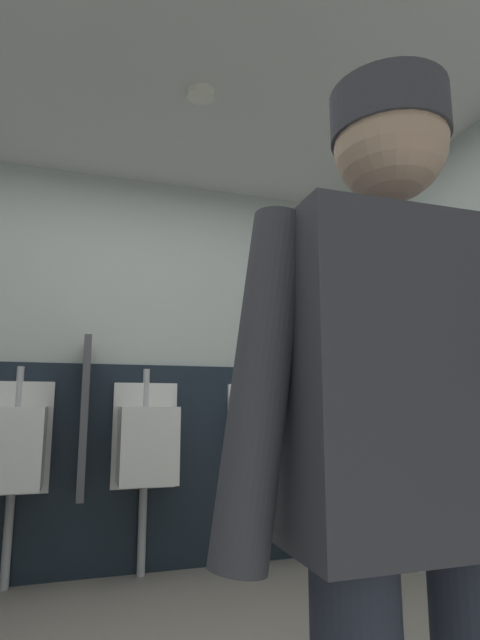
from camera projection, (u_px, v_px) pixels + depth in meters
wall_back at (133, 365)px, 3.28m from camera, size 3.97×0.12×2.55m
wainscot_band_back at (130, 466)px, 3.10m from camera, size 3.37×0.03×1.27m
downlight_far at (201, 94)px, 2.46m from camera, size 0.14×0.14×0.03m
urinal_left at (12, 447)px, 2.79m from camera, size 0.40×0.34×1.24m
urinal_middle at (147, 444)px, 3.01m from camera, size 0.40×0.34×1.24m
urinal_right at (262, 441)px, 3.24m from camera, size 0.40×0.34×1.24m
privacy_divider_panel at (84, 416)px, 2.86m from camera, size 0.04×0.40×0.90m
person at (411, 456)px, 0.82m from camera, size 0.65×0.60×1.59m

